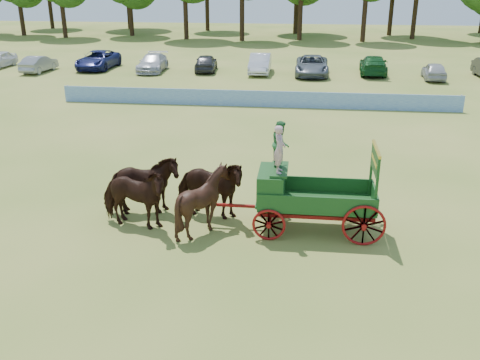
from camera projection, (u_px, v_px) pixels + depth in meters
The scene contains 8 objects.
ground at pixel (237, 230), 18.11m from camera, with size 160.00×160.00×0.00m, color #A29649.
horse_lead_left at pixel (133, 198), 17.91m from camera, with size 1.19×2.60×2.20m, color #32190D.
horse_lead_right at pixel (143, 186), 18.93m from camera, with size 1.19×2.60×2.20m, color #32190D.
horse_wheel_left at pixel (204, 201), 17.64m from camera, with size 1.78×2.00×2.20m, color #32190D.
horse_wheel_right at pixel (209, 189), 18.66m from camera, with size 1.19×2.60×2.20m, color #32190D.
farm_dray at pixel (295, 184), 17.65m from camera, with size 6.00×2.00×3.70m.
sponsor_banner at pixel (256, 99), 34.69m from camera, with size 26.00×0.08×1.05m, color #215BB3.
parked_cars at pixel (274, 65), 45.90m from camera, with size 50.94×7.70×1.65m.
Camera 1 is at (2.07, -16.14, 8.12)m, focal length 40.00 mm.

